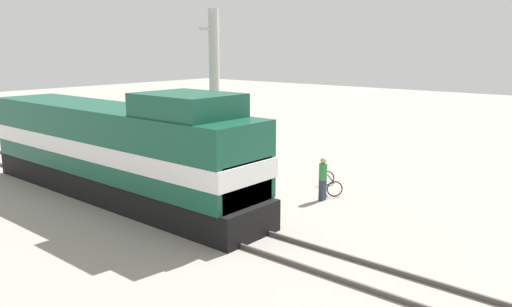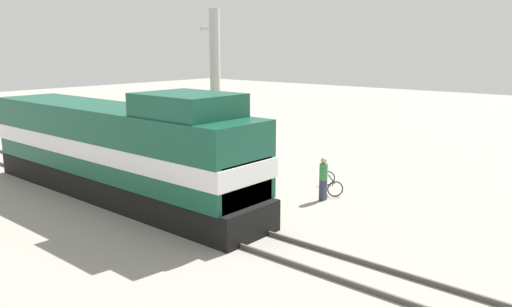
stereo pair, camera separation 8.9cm
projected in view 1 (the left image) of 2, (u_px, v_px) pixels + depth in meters
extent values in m
plane|color=gray|center=(180.00, 217.00, 18.75)|extent=(120.00, 120.00, 0.00)
cube|color=#4C4742|center=(165.00, 220.00, 18.20)|extent=(0.08, 36.97, 0.15)
cube|color=#4C4742|center=(194.00, 210.00, 19.27)|extent=(0.08, 36.97, 0.15)
cube|color=black|center=(115.00, 184.00, 21.21)|extent=(2.66, 15.65, 1.12)
cube|color=#144C38|center=(113.00, 139.00, 20.81)|extent=(2.89, 15.02, 2.74)
cube|color=white|center=(113.00, 146.00, 20.87)|extent=(2.93, 15.18, 0.70)
cube|color=white|center=(224.00, 179.00, 16.89)|extent=(2.46, 2.19, 1.51)
cube|color=#144C38|center=(188.00, 105.00, 17.48)|extent=(2.72, 3.44, 0.82)
cylinder|color=#B2B2AD|center=(215.00, 93.00, 24.80)|extent=(0.51, 0.51, 8.07)
cube|color=#B2B2AD|center=(214.00, 29.00, 24.15)|extent=(1.80, 0.12, 0.12)
cylinder|color=#4C4C4C|center=(210.00, 167.00, 22.80)|extent=(0.05, 0.05, 1.81)
cone|color=orange|center=(210.00, 150.00, 22.64)|extent=(2.19, 2.19, 0.49)
cube|color=#595959|center=(178.00, 152.00, 24.63)|extent=(0.12, 0.12, 2.34)
cube|color=#198C3F|center=(176.00, 113.00, 24.22)|extent=(2.01, 0.08, 1.58)
sphere|color=#236028|center=(234.00, 174.00, 23.15)|extent=(0.96, 0.96, 0.96)
cube|color=#2D3347|center=(323.00, 190.00, 20.74)|extent=(0.30, 0.20, 0.87)
cylinder|color=#337F3F|center=(323.00, 172.00, 20.57)|extent=(0.34, 0.34, 0.69)
sphere|color=tan|center=(323.00, 161.00, 20.48)|extent=(0.25, 0.25, 0.25)
torus|color=black|center=(335.00, 189.00, 21.24)|extent=(0.50, 0.54, 0.68)
torus|color=black|center=(327.00, 178.00, 22.96)|extent=(0.50, 0.54, 0.68)
cube|color=black|center=(331.00, 179.00, 22.06)|extent=(1.12, 1.05, 0.04)
cylinder|color=black|center=(332.00, 183.00, 21.78)|extent=(0.04, 0.04, 0.29)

